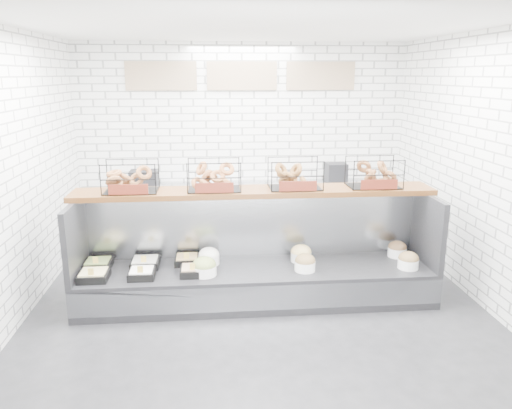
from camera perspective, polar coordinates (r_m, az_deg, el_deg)
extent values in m
plane|color=black|center=(5.61, 0.35, -12.08)|extent=(5.50, 5.50, 0.00)
cube|color=white|center=(7.82, -1.58, 7.13)|extent=(5.00, 0.02, 3.00)
cube|color=white|center=(5.48, -26.67, 2.30)|extent=(0.02, 5.50, 3.00)
cube|color=white|center=(5.90, 25.36, 3.24)|extent=(0.02, 5.50, 3.00)
cube|color=white|center=(5.03, 0.41, 20.08)|extent=(5.00, 5.50, 0.02)
cube|color=tan|center=(7.74, -10.80, 14.24)|extent=(1.05, 0.03, 0.42)
cube|color=tan|center=(7.72, -1.61, 14.48)|extent=(1.05, 0.03, 0.42)
cube|color=tan|center=(7.89, 7.40, 14.37)|extent=(1.05, 0.03, 0.42)
cube|color=black|center=(5.80, 0.07, -8.98)|extent=(4.00, 0.90, 0.40)
cube|color=#93969B|center=(5.39, 0.50, -10.63)|extent=(4.00, 0.03, 0.28)
cube|color=#93969B|center=(5.97, -0.29, -2.12)|extent=(4.00, 0.08, 0.80)
cube|color=black|center=(5.76, -19.90, -3.68)|extent=(0.06, 0.90, 0.80)
cube|color=black|center=(6.08, 18.92, -2.64)|extent=(0.06, 0.90, 0.80)
cube|color=black|center=(5.65, -18.05, -7.77)|extent=(0.31, 0.31, 0.08)
cube|color=#CFC07F|center=(5.63, -18.08, -7.44)|extent=(0.26, 0.26, 0.04)
cube|color=#E8C250|center=(5.52, -18.37, -7.33)|extent=(0.06, 0.01, 0.08)
cube|color=black|center=(5.95, -17.59, -6.55)|extent=(0.30, 0.30, 0.08)
cube|color=#80974D|center=(5.94, -17.62, -6.24)|extent=(0.25, 0.25, 0.04)
cube|color=#E8C250|center=(5.83, -17.87, -6.09)|extent=(0.06, 0.01, 0.08)
cube|color=black|center=(5.56, -12.92, -7.75)|extent=(0.28, 0.28, 0.08)
cube|color=white|center=(5.55, -12.94, -7.42)|extent=(0.24, 0.24, 0.04)
cube|color=#E8C250|center=(5.44, -13.10, -7.27)|extent=(0.06, 0.01, 0.08)
cube|color=black|center=(5.86, -12.54, -6.56)|extent=(0.32, 0.32, 0.08)
cube|color=silver|center=(5.84, -12.56, -6.24)|extent=(0.27, 0.27, 0.04)
cube|color=#E8C250|center=(5.72, -12.72, -6.11)|extent=(0.06, 0.01, 0.08)
cube|color=black|center=(5.54, -7.21, -7.57)|extent=(0.28, 0.28, 0.08)
cube|color=tan|center=(5.52, -7.22, -7.24)|extent=(0.24, 0.24, 0.04)
cube|color=#E8C250|center=(5.41, -7.28, -7.08)|extent=(0.06, 0.01, 0.08)
cube|color=black|center=(5.86, -7.89, -6.33)|extent=(0.28, 0.28, 0.08)
cube|color=tan|center=(5.84, -7.90, -6.01)|extent=(0.23, 0.23, 0.04)
cube|color=#E8C250|center=(5.73, -7.96, -5.84)|extent=(0.06, 0.01, 0.08)
cylinder|color=white|center=(5.51, -5.92, -7.48)|extent=(0.27, 0.27, 0.11)
ellipsoid|color=olive|center=(5.49, -5.93, -6.90)|extent=(0.26, 0.26, 0.18)
cylinder|color=white|center=(5.81, -5.39, -6.26)|extent=(0.24, 0.24, 0.11)
ellipsoid|color=white|center=(5.79, -5.40, -5.70)|extent=(0.24, 0.24, 0.17)
cylinder|color=white|center=(5.63, 5.61, -7.00)|extent=(0.23, 0.23, 0.11)
ellipsoid|color=brown|center=(5.60, 5.63, -6.43)|extent=(0.23, 0.23, 0.16)
cylinder|color=white|center=(5.90, 5.17, -5.94)|extent=(0.24, 0.24, 0.11)
ellipsoid|color=#DBBC70|center=(5.88, 5.18, -5.39)|extent=(0.24, 0.24, 0.17)
cylinder|color=white|center=(5.92, 16.99, -6.47)|extent=(0.23, 0.23, 0.11)
ellipsoid|color=brown|center=(5.90, 17.03, -5.92)|extent=(0.23, 0.23, 0.16)
cylinder|color=white|center=(6.25, 15.82, -5.24)|extent=(0.22, 0.22, 0.11)
ellipsoid|color=brown|center=(6.23, 15.86, -4.72)|extent=(0.22, 0.22, 0.15)
cube|color=#3D200D|center=(5.68, -0.13, 1.48)|extent=(4.10, 0.50, 0.06)
cube|color=black|center=(5.69, -14.14, 3.12)|extent=(0.60, 0.38, 0.34)
cube|color=#531A0F|center=(5.51, -14.39, 1.68)|extent=(0.42, 0.02, 0.11)
cube|color=black|center=(5.61, -4.82, 3.37)|extent=(0.60, 0.38, 0.34)
cube|color=#531A0F|center=(5.44, -4.78, 1.92)|extent=(0.42, 0.02, 0.11)
cube|color=black|center=(5.69, 4.49, 3.53)|extent=(0.60, 0.38, 0.34)
cube|color=#531A0F|center=(5.52, 4.82, 2.11)|extent=(0.42, 0.02, 0.11)
cube|color=black|center=(5.92, 13.33, 3.60)|extent=(0.60, 0.38, 0.34)
cube|color=#531A0F|center=(5.75, 13.90, 2.24)|extent=(0.42, 0.02, 0.11)
cube|color=#93969B|center=(7.72, -1.37, -0.93)|extent=(4.00, 0.60, 0.90)
cube|color=black|center=(7.63, -12.71, 2.92)|extent=(0.40, 0.30, 0.24)
cube|color=silver|center=(7.54, -5.36, 2.87)|extent=(0.35, 0.28, 0.18)
cylinder|color=#BC4F2F|center=(7.75, 4.45, 3.35)|extent=(0.09, 0.09, 0.22)
cube|color=black|center=(7.81, 9.14, 3.59)|extent=(0.30, 0.30, 0.30)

